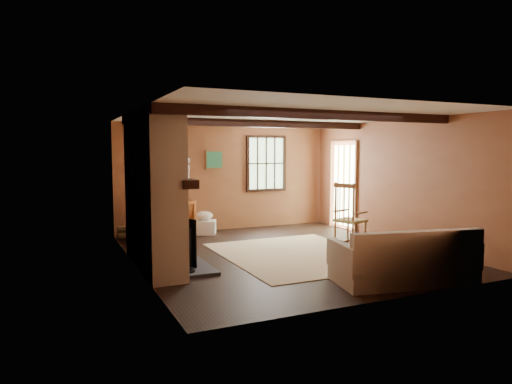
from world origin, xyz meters
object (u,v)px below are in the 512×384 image
laundry_basket (204,227)px  armchair (165,220)px  rocking_chair (349,218)px  sofa (405,263)px  fireplace (154,196)px

laundry_basket → armchair: bearing=-160.7°
rocking_chair → armchair: bearing=41.1°
sofa → armchair: 4.89m
rocking_chair → armchair: rocking_chair is taller
fireplace → sofa: fireplace is taller
armchair → laundry_basket: bearing=177.0°
rocking_chair → armchair: size_ratio=1.30×
fireplace → rocking_chair: bearing=2.3°
fireplace → armchair: (0.62, 2.03, -0.68)m
rocking_chair → laundry_basket: 3.13m
sofa → fireplace: bearing=153.0°
armchair → rocking_chair: bearing=126.7°
sofa → laundry_basket: 4.84m
sofa → armchair: armchair is taller
fireplace → laundry_basket: (1.55, 2.36, -0.95)m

